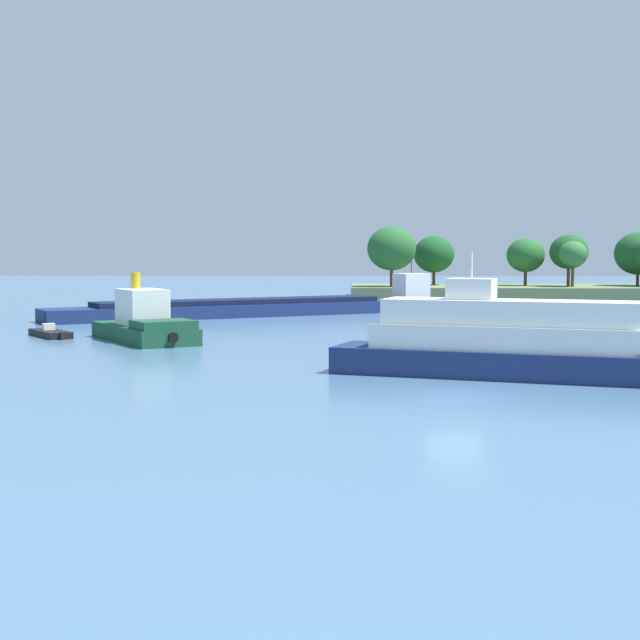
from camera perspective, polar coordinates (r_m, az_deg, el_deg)
The scene contains 7 objects.
ground_plane at distance 43.35m, azimuth 8.04°, elevation -4.60°, with size 400.00×400.00×0.00m, color #476B8E.
treeline_island at distance 135.67m, azimuth 13.07°, elevation 2.64°, with size 55.29×17.05×9.82m.
white_riverboat at distance 50.41m, azimuth 11.66°, elevation -1.40°, with size 19.66×9.73×6.53m.
cargo_barge at distance 95.94m, azimuth -3.53°, elevation 0.81°, with size 38.80×25.51×5.85m.
small_motorboat at distance 75.26m, azimuth -15.87°, elevation -0.77°, with size 4.58×5.36×1.01m.
tugboat at distance 70.09m, azimuth -10.46°, elevation -0.23°, with size 9.80×11.95×4.97m.
channel_buoy_red at distance 89.69m, azimuth 17.84°, elevation 0.31°, with size 0.70×0.70×1.90m.
Camera 1 is at (-4.23, -42.64, 6.62)m, focal length 53.32 mm.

